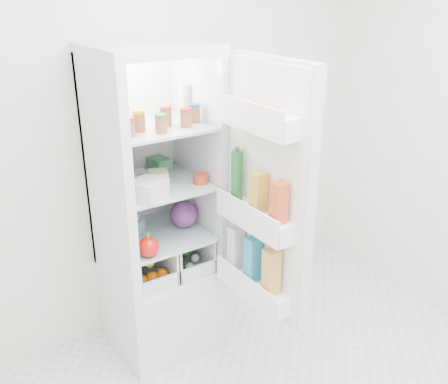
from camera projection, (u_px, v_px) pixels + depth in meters
room_walls at (354, 131)px, 1.75m from camera, size 3.02×3.02×2.61m
refrigerator at (156, 241)px, 2.96m from camera, size 0.60×0.60×1.80m
shelf_low at (160, 234)px, 2.88m from camera, size 0.49×0.53×0.01m
shelf_mid at (157, 184)px, 2.76m from camera, size 0.49×0.53×0.02m
shelf_top at (154, 126)px, 2.64m from camera, size 0.49×0.53×0.02m
crisper_left at (142, 259)px, 2.87m from camera, size 0.23×0.46×0.22m
crisper_right at (179, 248)px, 2.99m from camera, size 0.23×0.46×0.22m
condiment_jars at (157, 120)px, 2.54m from camera, size 0.46×0.32×0.08m
squeeze_bottle at (184, 101)px, 2.75m from camera, size 0.06×0.06×0.19m
tub_white at (148, 190)px, 2.53m from camera, size 0.21×0.21×0.10m
tub_cream at (158, 176)px, 2.76m from camera, size 0.14×0.14×0.06m
tin_red at (201, 179)px, 2.74m from camera, size 0.10×0.10×0.05m
foil_tray at (134, 174)px, 2.83m from camera, size 0.15×0.11×0.04m
tub_green at (160, 164)px, 2.94m from camera, size 0.11×0.14×0.07m
red_cabbage at (184, 214)px, 2.92m from camera, size 0.16×0.16×0.16m
bell_pepper at (149, 247)px, 2.60m from camera, size 0.11×0.11×0.11m
mushroom_bowl at (133, 224)px, 2.90m from camera, size 0.18×0.18×0.07m
citrus_pile at (145, 267)px, 2.82m from camera, size 0.20×0.24×0.16m
veg_pile at (180, 254)px, 3.01m from camera, size 0.16×0.30×0.10m
fridge_door at (264, 198)px, 2.46m from camera, size 0.17×0.60×1.30m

